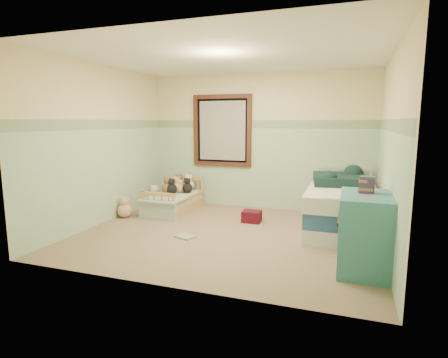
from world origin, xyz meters
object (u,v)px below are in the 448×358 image
(twin_bed_frame, at_px, (340,223))
(floor_book, at_px, (185,237))
(toddler_bed_frame, at_px, (175,206))
(dresser, at_px, (364,232))
(plush_floor_cream, at_px, (155,198))
(plush_floor_tan, at_px, (125,211))
(red_pillow, at_px, (252,216))

(twin_bed_frame, height_order, floor_book, twin_bed_frame)
(toddler_bed_frame, bearing_deg, dresser, -28.66)
(toddler_bed_frame, distance_m, plush_floor_cream, 0.62)
(plush_floor_tan, distance_m, floor_book, 1.58)
(plush_floor_cream, xyz_separation_m, floor_book, (1.43, -1.63, -0.12))
(twin_bed_frame, distance_m, red_pillow, 1.38)
(dresser, bearing_deg, toddler_bed_frame, 151.34)
(plush_floor_cream, relative_size, floor_book, 1.05)
(plush_floor_tan, bearing_deg, twin_bed_frame, 7.23)
(red_pillow, relative_size, floor_book, 1.14)
(dresser, bearing_deg, red_pillow, 138.63)
(plush_floor_tan, bearing_deg, dresser, -15.04)
(toddler_bed_frame, xyz_separation_m, dresser, (3.20, -1.75, 0.34))
(plush_floor_tan, distance_m, dresser, 3.92)
(twin_bed_frame, bearing_deg, dresser, -79.31)
(dresser, relative_size, red_pillow, 2.88)
(plush_floor_cream, bearing_deg, red_pillow, -14.33)
(toddler_bed_frame, distance_m, dresser, 3.66)
(plush_floor_cream, distance_m, dresser, 4.27)
(plush_floor_cream, height_order, dresser, dresser)
(twin_bed_frame, height_order, dresser, dresser)
(plush_floor_tan, xyz_separation_m, floor_book, (1.44, -0.64, -0.11))
(plush_floor_cream, bearing_deg, twin_bed_frame, -8.79)
(dresser, bearing_deg, plush_floor_tan, 164.96)
(toddler_bed_frame, xyz_separation_m, plush_floor_cream, (-0.57, 0.25, 0.05))
(plush_floor_cream, xyz_separation_m, dresser, (3.77, -2.00, 0.29))
(dresser, bearing_deg, plush_floor_cream, 152.05)
(plush_floor_cream, relative_size, twin_bed_frame, 0.15)
(toddler_bed_frame, height_order, red_pillow, red_pillow)
(dresser, bearing_deg, twin_bed_frame, 100.69)
(red_pillow, bearing_deg, dresser, -41.37)
(toddler_bed_frame, distance_m, plush_floor_tan, 0.93)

